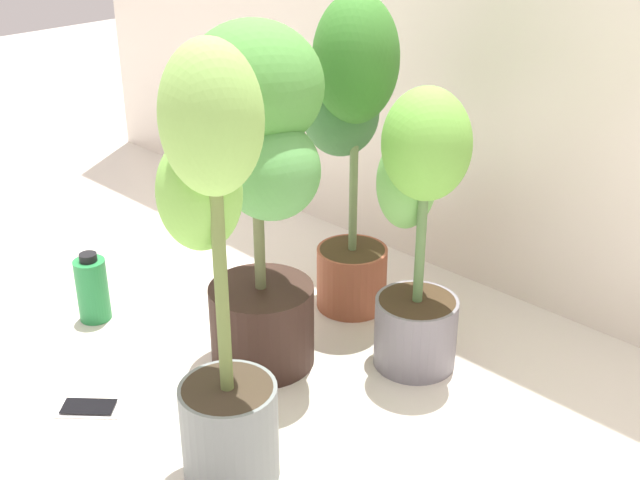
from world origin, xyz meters
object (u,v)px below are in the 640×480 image
object	(u,v)px
potted_plant_front_right	(216,267)
nutrient_bottle	(92,289)
cell_phone	(89,408)
potted_plant_back_center	(350,126)
potted_plant_back_right	(418,220)
potted_plant_center	(256,170)

from	to	relation	value
potted_plant_front_right	nutrient_bottle	xyz separation A→B (m)	(-0.70, 0.13, -0.37)
cell_phone	potted_plant_back_center	bearing A→B (deg)	-48.58
potted_plant_back_right	potted_plant_back_center	bearing A→B (deg)	161.93
potted_plant_back_right	nutrient_bottle	xyz separation A→B (m)	(-0.71, -0.43, -0.28)
potted_plant_center	potted_plant_front_right	bearing A→B (deg)	-51.93
potted_plant_center	potted_plant_back_center	xyz separation A→B (m)	(-0.04, 0.35, 0.01)
cell_phone	nutrient_bottle	size ratio (longest dim) A/B	0.82
potted_plant_front_right	cell_phone	world-z (taller)	potted_plant_front_right
potted_plant_center	nutrient_bottle	world-z (taller)	potted_plant_center
potted_plant_center	potted_plant_front_right	world-z (taller)	potted_plant_front_right
potted_plant_front_right	nutrient_bottle	size ratio (longest dim) A/B	4.56
potted_plant_center	potted_plant_back_center	bearing A→B (deg)	97.10
cell_phone	nutrient_bottle	bearing A→B (deg)	13.90
potted_plant_front_right	cell_phone	bearing A→B (deg)	-165.86
cell_phone	potted_plant_center	bearing A→B (deg)	-59.86
potted_plant_back_center	cell_phone	size ratio (longest dim) A/B	5.36
cell_phone	nutrient_bottle	distance (m)	0.41
cell_phone	nutrient_bottle	world-z (taller)	nutrient_bottle
potted_plant_center	potted_plant_front_right	xyz separation A→B (m)	(0.24, -0.31, -0.03)
potted_plant_back_right	cell_phone	xyz separation A→B (m)	(-0.38, -0.65, -0.37)
potted_plant_center	potted_plant_back_center	world-z (taller)	potted_plant_back_center
potted_plant_front_right	cell_phone	distance (m)	0.59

